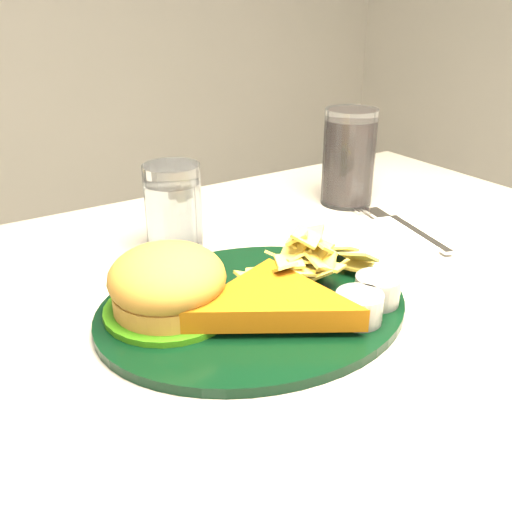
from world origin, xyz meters
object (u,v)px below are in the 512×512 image
at_px(water_glass, 174,208).
at_px(fork_napkin, 413,231).
at_px(cola_glass, 349,158).
at_px(dinner_plate, 254,280).

height_order(water_glass, fork_napkin, water_glass).
bearing_deg(cola_glass, dinner_plate, -146.05).
distance_m(dinner_plate, cola_glass, 0.39).
distance_m(cola_glass, fork_napkin, 0.18).
relative_size(cola_glass, fork_napkin, 0.84).
height_order(dinner_plate, fork_napkin, dinner_plate).
height_order(dinner_plate, cola_glass, cola_glass).
distance_m(water_glass, cola_glass, 0.32).
relative_size(dinner_plate, cola_glass, 2.25).
bearing_deg(dinner_plate, water_glass, 96.40).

